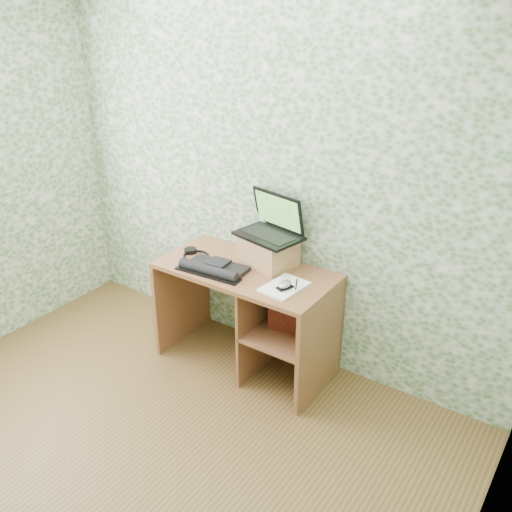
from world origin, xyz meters
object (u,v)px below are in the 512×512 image
Objects in this scene: laptop at (272,226)px; keyboard at (214,268)px; desk at (258,305)px; riser at (268,251)px; notepad at (284,287)px.

keyboard is (-0.24, -0.33, -0.24)m from laptop.
riser is (0.01, 0.12, 0.37)m from desk.
notepad is (0.27, -0.11, 0.28)m from desk.
laptop is at bearing 90.00° from riser.
desk is 0.41m from keyboard.
desk is 2.54× the size of laptop.
riser reaches higher than desk.
laptop reaches higher than notepad.
notepad is (0.27, -0.22, -0.09)m from riser.
notepad reaches higher than desk.
desk is 2.51× the size of keyboard.
notepad is at bearing 3.15° from keyboard.
desk is at bearing -93.18° from riser.
riser is 0.38m from keyboard.
laptop is (0.00, 0.05, 0.17)m from riser.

